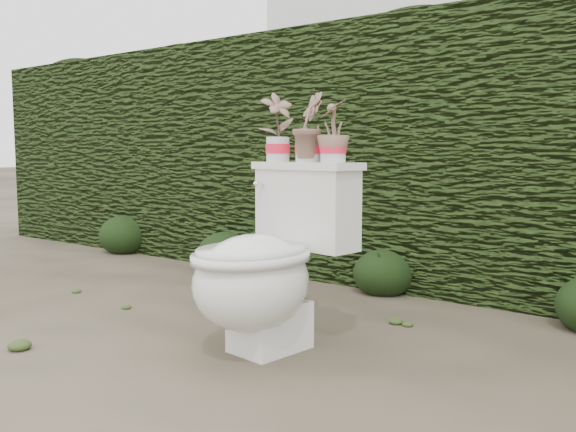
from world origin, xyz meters
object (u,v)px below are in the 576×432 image
Objects in this scene: toilet at (266,266)px; potted_plant_center at (308,129)px; potted_plant_left at (278,128)px; potted_plant_right at (333,133)px.

potted_plant_center is (0.04, 0.24, 0.56)m from toilet.
potted_plant_center is at bearing 88.57° from toilet.
potted_plant_left is at bearing 126.45° from toilet.
potted_plant_center is (0.18, -0.02, -0.01)m from potted_plant_left.
potted_plant_left reaches higher than toilet.
toilet is 3.24× the size of potted_plant_right.
potted_plant_center reaches higher than potted_plant_right.
potted_plant_center is at bearing -133.89° from potted_plant_right.
potted_plant_left is (-0.14, 0.26, 0.57)m from toilet.
toilet is 2.73× the size of potted_plant_center.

